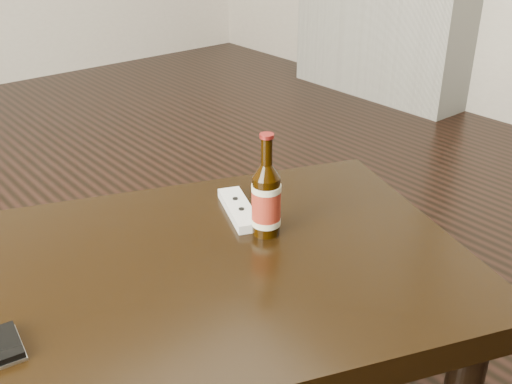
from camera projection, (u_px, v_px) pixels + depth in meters
floor at (173, 332)px, 1.85m from camera, size 5.00×6.00×0.01m
coffee_table at (160, 297)px, 1.28m from camera, size 1.53×1.20×0.50m
beer_bottle at (266, 200)px, 1.35m from camera, size 0.08×0.08×0.25m
phone at (5, 345)px, 1.04m from camera, size 0.07×0.11×0.02m
remote at (239, 209)px, 1.47m from camera, size 0.13×0.21×0.03m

